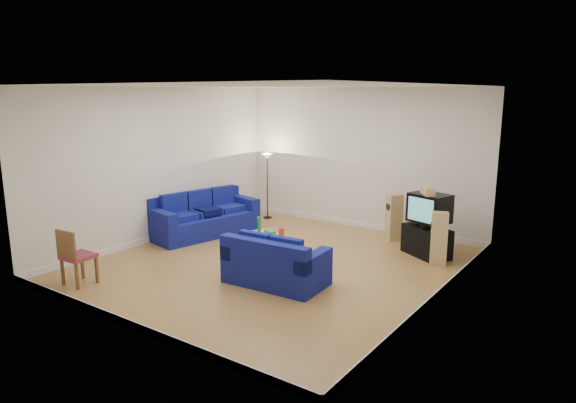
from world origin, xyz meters
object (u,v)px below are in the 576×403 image
Objects in this scene: sofa_three_seat at (203,219)px; sofa_loveseat at (274,266)px; television at (429,208)px; coffee_table at (269,237)px; tv_stand at (427,241)px.

sofa_loveseat is (3.11, -1.52, -0.03)m from sofa_three_seat.
television is (1.49, 2.95, 0.63)m from sofa_loveseat.
coffee_table is at bearing 96.75° from sofa_three_seat.
television is at bearing 114.68° from tv_stand.
sofa_three_seat is 4.86m from television.
sofa_three_seat is 2.44× the size of coffee_table.
sofa_three_seat is 3.03× the size of television.
sofa_three_seat reaches higher than coffee_table.
coffee_table is 3.06m from tv_stand.
tv_stand is at bearing 118.43° from sofa_three_seat.
sofa_loveseat reaches higher than coffee_table.
tv_stand is (2.64, 1.55, -0.00)m from coffee_table.
sofa_loveseat is 1.99× the size of television.
tv_stand reaches higher than coffee_table.
sofa_three_seat is 4.81m from tv_stand.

